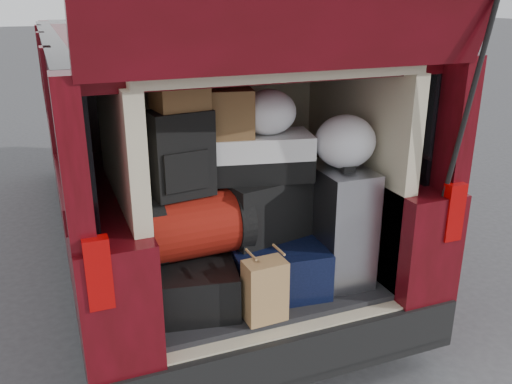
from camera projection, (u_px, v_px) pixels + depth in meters
The scene contains 15 objects.
ground at pixel (267, 380), 3.04m from camera, with size 80.00×80.00×0.00m, color #39393B.
minivan at pixel (179, 144), 4.35m from camera, with size 1.90×5.35×2.77m.
load_floor at pixel (249, 313), 3.19m from camera, with size 1.24×1.05×0.55m, color black.
black_hardshell at pixel (192, 278), 2.79m from camera, with size 0.42×0.58×0.23m, color black.
navy_hardshell at pixel (272, 260), 2.96m from camera, with size 0.48×0.59×0.26m, color black.
silver_roller at pixel (338, 223), 2.95m from camera, with size 0.27×0.43×0.64m, color silver.
kraft_bag at pixel (265, 291), 2.60m from camera, with size 0.20×0.13×0.31m, color tan.
red_duffel at pixel (198, 224), 2.74m from camera, with size 0.51×0.33×0.33m, color maroon.
black_soft_case at pixel (266, 207), 2.90m from camera, with size 0.45×0.27×0.33m, color black.
backpack at pixel (181, 154), 2.59m from camera, with size 0.29×0.18×0.42m, color black.
twotone_duffel at pixel (260, 156), 2.81m from camera, with size 0.52×0.27×0.24m, color white.
grocery_sack_lower at pixel (179, 86), 2.51m from camera, with size 0.24×0.20×0.22m, color brown.
grocery_sack_upper at pixel (228, 113), 2.68m from camera, with size 0.24×0.20×0.24m, color brown.
plastic_bag_center at pixel (268, 112), 2.73m from camera, with size 0.29×0.27×0.23m, color white.
plastic_bag_right at pixel (345, 142), 2.79m from camera, with size 0.32×0.30×0.28m, color white.
Camera 1 is at (-0.98, -2.30, 2.04)m, focal length 38.00 mm.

